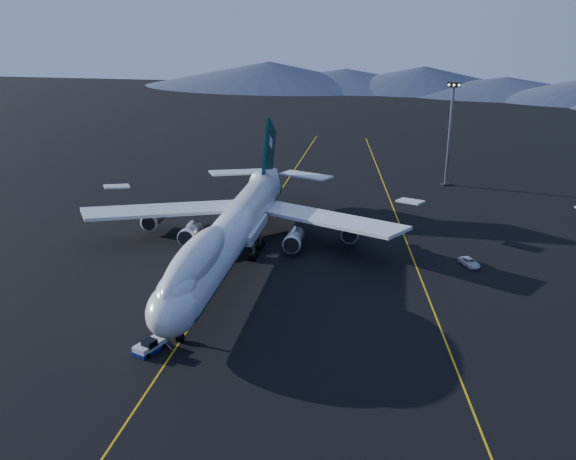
% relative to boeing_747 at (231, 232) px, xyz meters
% --- Properties ---
extents(ground, '(500.00, 500.00, 0.00)m').
position_rel_boeing_747_xyz_m(ground, '(-0.00, -0.03, -5.81)').
color(ground, black).
rests_on(ground, ground).
extents(taxiway_line_main, '(0.25, 220.00, 0.01)m').
position_rel_boeing_747_xyz_m(taxiway_line_main, '(-0.00, -0.03, -5.80)').
color(taxiway_line_main, gold).
rests_on(taxiway_line_main, ground).
extents(taxiway_line_side, '(28.08, 198.09, 0.01)m').
position_rel_boeing_747_xyz_m(taxiway_line_side, '(30.00, 9.97, -5.80)').
color(taxiway_line_side, gold).
rests_on(taxiway_line_side, ground).
extents(boeing_747, '(59.62, 72.43, 19.37)m').
position_rel_boeing_747_xyz_m(boeing_747, '(0.00, 0.00, 0.00)').
color(boeing_747, silver).
rests_on(boeing_747, ground).
extents(pushback_tug, '(3.68, 4.83, 1.88)m').
position_rel_boeing_747_xyz_m(pushback_tug, '(-3.00, -29.53, -5.22)').
color(pushback_tug, silver).
rests_on(pushback_tug, ground).
extents(service_van, '(3.83, 4.92, 1.24)m').
position_rel_boeing_747_xyz_m(service_van, '(39.59, 6.19, -5.19)').
color(service_van, silver).
rests_on(service_van, ground).
extents(floodlight_mast, '(3.01, 2.26, 24.36)m').
position_rel_boeing_747_xyz_m(floodlight_mast, '(38.36, 56.86, 6.53)').
color(floodlight_mast, black).
rests_on(floodlight_mast, ground).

